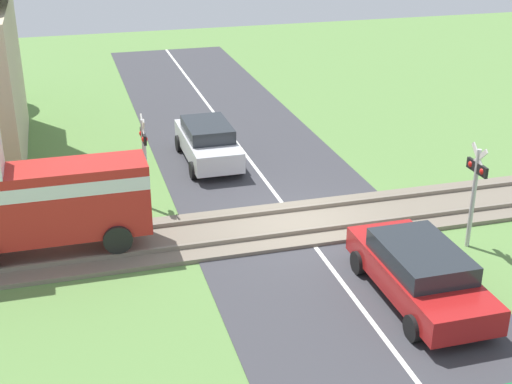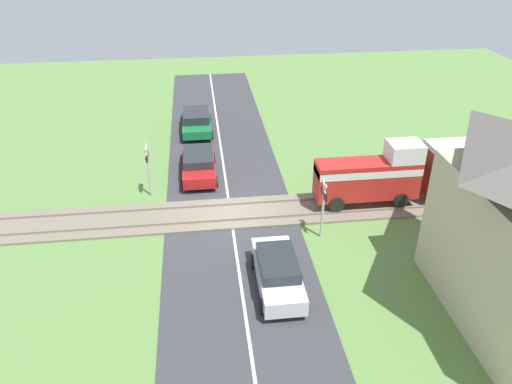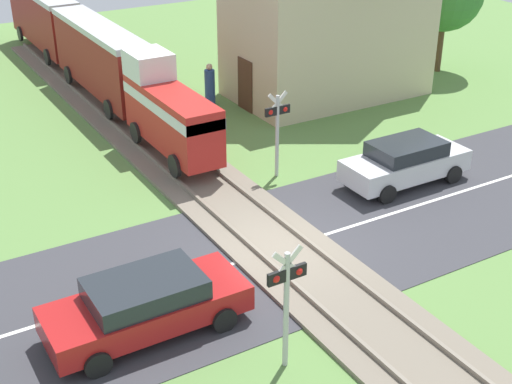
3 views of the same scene
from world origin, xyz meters
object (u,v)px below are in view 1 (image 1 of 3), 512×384
(car_near_crossing, at_px, (419,271))
(crossing_signal_east_approach, at_px, (144,150))
(car_far_side, at_px, (208,141))
(crossing_signal_west_approach, at_px, (475,182))

(car_near_crossing, relative_size, crossing_signal_east_approach, 1.58)
(car_near_crossing, bearing_deg, car_far_side, 15.95)
(car_far_side, height_order, crossing_signal_east_approach, crossing_signal_east_approach)
(crossing_signal_east_approach, bearing_deg, car_near_crossing, -141.56)
(car_far_side, bearing_deg, crossing_signal_west_approach, -145.89)
(car_near_crossing, xyz_separation_m, car_far_side, (10.07, 2.88, 0.03))
(crossing_signal_west_approach, xyz_separation_m, crossing_signal_east_approach, (4.80, 8.00, 0.00))
(car_near_crossing, distance_m, crossing_signal_east_approach, 8.82)
(crossing_signal_west_approach, distance_m, crossing_signal_east_approach, 9.33)
(car_near_crossing, relative_size, crossing_signal_west_approach, 1.58)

